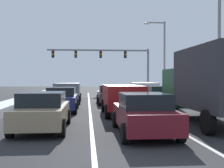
{
  "coord_description": "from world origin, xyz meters",
  "views": [
    {
      "loc": [
        -1.88,
        -4.32,
        2.03
      ],
      "look_at": [
        0.49,
        23.11,
        1.54
      ],
      "focal_mm": 46.43,
      "sensor_mm": 36.0,
      "label": 1
    }
  ],
  "objects_px": {
    "suv_white_right_lane_third": "(144,89)",
    "sedan_charcoal_center_lane_third": "(110,95)",
    "suv_gray_left_lane_third": "(68,91)",
    "sedan_navy_left_lane_second": "(62,99)",
    "suv_red_center_lane_second": "(122,97)",
    "sedan_tan_left_lane_nearest": "(43,111)",
    "street_lamp_right_near": "(215,35)",
    "sedan_black_right_lane_second": "(159,96)",
    "sedan_maroon_center_lane_nearest": "(144,113)",
    "street_lamp_right_mid": "(162,52)",
    "box_truck_right_lane_nearest": "(210,82)",
    "traffic_light_gantry": "(110,58)"
  },
  "relations": [
    {
      "from": "suv_white_right_lane_third",
      "to": "sedan_charcoal_center_lane_third",
      "type": "xyz_separation_m",
      "value": [
        -3.64,
        -4.3,
        -0.25
      ]
    },
    {
      "from": "suv_gray_left_lane_third",
      "to": "sedan_navy_left_lane_second",
      "type": "bearing_deg",
      "value": -89.69
    },
    {
      "from": "suv_gray_left_lane_third",
      "to": "sedan_charcoal_center_lane_third",
      "type": "bearing_deg",
      "value": -21.4
    },
    {
      "from": "suv_red_center_lane_second",
      "to": "sedan_navy_left_lane_second",
      "type": "height_order",
      "value": "suv_red_center_lane_second"
    },
    {
      "from": "suv_red_center_lane_second",
      "to": "sedan_navy_left_lane_second",
      "type": "bearing_deg",
      "value": 151.31
    },
    {
      "from": "sedan_navy_left_lane_second",
      "to": "suv_white_right_lane_third",
      "type": "bearing_deg",
      "value": 52.8
    },
    {
      "from": "sedan_tan_left_lane_nearest",
      "to": "street_lamp_right_near",
      "type": "distance_m",
      "value": 14.6
    },
    {
      "from": "sedan_black_right_lane_second",
      "to": "sedan_navy_left_lane_second",
      "type": "bearing_deg",
      "value": -159.97
    },
    {
      "from": "suv_red_center_lane_second",
      "to": "sedan_navy_left_lane_second",
      "type": "relative_size",
      "value": 1.09
    },
    {
      "from": "sedan_maroon_center_lane_nearest",
      "to": "sedan_tan_left_lane_nearest",
      "type": "bearing_deg",
      "value": 162.08
    },
    {
      "from": "sedan_navy_left_lane_second",
      "to": "street_lamp_right_mid",
      "type": "relative_size",
      "value": 0.5
    },
    {
      "from": "street_lamp_right_near",
      "to": "street_lamp_right_mid",
      "type": "bearing_deg",
      "value": 90.76
    },
    {
      "from": "suv_white_right_lane_third",
      "to": "sedan_maroon_center_lane_nearest",
      "type": "distance_m",
      "value": 17.39
    },
    {
      "from": "street_lamp_right_mid",
      "to": "sedan_navy_left_lane_second",
      "type": "bearing_deg",
      "value": -123.27
    },
    {
      "from": "box_truck_right_lane_nearest",
      "to": "suv_red_center_lane_second",
      "type": "height_order",
      "value": "box_truck_right_lane_nearest"
    },
    {
      "from": "sedan_maroon_center_lane_nearest",
      "to": "street_lamp_right_mid",
      "type": "distance_m",
      "value": 25.34
    },
    {
      "from": "suv_red_center_lane_second",
      "to": "traffic_light_gantry",
      "type": "xyz_separation_m",
      "value": [
        1.21,
        23.39,
        3.87
      ]
    },
    {
      "from": "sedan_charcoal_center_lane_third",
      "to": "street_lamp_right_near",
      "type": "bearing_deg",
      "value": -21.82
    },
    {
      "from": "sedan_black_right_lane_second",
      "to": "suv_gray_left_lane_third",
      "type": "relative_size",
      "value": 0.92
    },
    {
      "from": "sedan_black_right_lane_second",
      "to": "sedan_tan_left_lane_nearest",
      "type": "xyz_separation_m",
      "value": [
        -7.0,
        -9.04,
        0.0
      ]
    },
    {
      "from": "street_lamp_right_near",
      "to": "street_lamp_right_mid",
      "type": "height_order",
      "value": "street_lamp_right_mid"
    },
    {
      "from": "sedan_black_right_lane_second",
      "to": "street_lamp_right_mid",
      "type": "height_order",
      "value": "street_lamp_right_mid"
    },
    {
      "from": "sedan_tan_left_lane_nearest",
      "to": "suv_gray_left_lane_third",
      "type": "relative_size",
      "value": 0.92
    },
    {
      "from": "sedan_black_right_lane_second",
      "to": "suv_gray_left_lane_third",
      "type": "distance_m",
      "value": 7.85
    },
    {
      "from": "street_lamp_right_near",
      "to": "suv_white_right_lane_third",
      "type": "bearing_deg",
      "value": 117.31
    },
    {
      "from": "suv_white_right_lane_third",
      "to": "sedan_black_right_lane_second",
      "type": "bearing_deg",
      "value": -91.8
    },
    {
      "from": "sedan_navy_left_lane_second",
      "to": "street_lamp_right_near",
      "type": "height_order",
      "value": "street_lamp_right_near"
    },
    {
      "from": "sedan_tan_left_lane_nearest",
      "to": "traffic_light_gantry",
      "type": "bearing_deg",
      "value": 79.98
    },
    {
      "from": "suv_red_center_lane_second",
      "to": "street_lamp_right_near",
      "type": "height_order",
      "value": "street_lamp_right_near"
    },
    {
      "from": "sedan_maroon_center_lane_nearest",
      "to": "sedan_navy_left_lane_second",
      "type": "xyz_separation_m",
      "value": [
        -3.64,
        7.79,
        0.0
      ]
    },
    {
      "from": "box_truck_right_lane_nearest",
      "to": "suv_gray_left_lane_third",
      "type": "xyz_separation_m",
      "value": [
        -7.09,
        12.02,
        -0.88
      ]
    },
    {
      "from": "sedan_navy_left_lane_second",
      "to": "suv_gray_left_lane_third",
      "type": "xyz_separation_m",
      "value": [
        -0.03,
        6.31,
        0.25
      ]
    },
    {
      "from": "suv_white_right_lane_third",
      "to": "street_lamp_right_mid",
      "type": "height_order",
      "value": "street_lamp_right_mid"
    },
    {
      "from": "suv_red_center_lane_second",
      "to": "street_lamp_right_mid",
      "type": "xyz_separation_m",
      "value": [
        7.04,
        18.1,
        4.29
      ]
    },
    {
      "from": "suv_white_right_lane_third",
      "to": "suv_gray_left_lane_third",
      "type": "bearing_deg",
      "value": -157.28
    },
    {
      "from": "suv_white_right_lane_third",
      "to": "suv_red_center_lane_second",
      "type": "relative_size",
      "value": 1.0
    },
    {
      "from": "suv_red_center_lane_second",
      "to": "sedan_charcoal_center_lane_third",
      "type": "relative_size",
      "value": 1.09
    },
    {
      "from": "sedan_charcoal_center_lane_third",
      "to": "street_lamp_right_near",
      "type": "distance_m",
      "value": 9.12
    },
    {
      "from": "box_truck_right_lane_nearest",
      "to": "sedan_maroon_center_lane_nearest",
      "type": "relative_size",
      "value": 1.6
    },
    {
      "from": "sedan_navy_left_lane_second",
      "to": "street_lamp_right_mid",
      "type": "distance_m",
      "value": 19.84
    },
    {
      "from": "sedan_charcoal_center_lane_third",
      "to": "sedan_navy_left_lane_second",
      "type": "relative_size",
      "value": 1.0
    },
    {
      "from": "box_truck_right_lane_nearest",
      "to": "street_lamp_right_near",
      "type": "distance_m",
      "value": 9.19
    },
    {
      "from": "suv_white_right_lane_third",
      "to": "sedan_navy_left_lane_second",
      "type": "bearing_deg",
      "value": -127.2
    },
    {
      "from": "sedan_black_right_lane_second",
      "to": "street_lamp_right_near",
      "type": "relative_size",
      "value": 0.51
    },
    {
      "from": "box_truck_right_lane_nearest",
      "to": "street_lamp_right_mid",
      "type": "relative_size",
      "value": 0.8
    },
    {
      "from": "box_truck_right_lane_nearest",
      "to": "sedan_tan_left_lane_nearest",
      "type": "xyz_separation_m",
      "value": [
        -7.24,
        -0.84,
        -1.14
      ]
    },
    {
      "from": "sedan_black_right_lane_second",
      "to": "box_truck_right_lane_nearest",
      "type": "bearing_deg",
      "value": -88.38
    },
    {
      "from": "sedan_charcoal_center_lane_third",
      "to": "traffic_light_gantry",
      "type": "height_order",
      "value": "traffic_light_gantry"
    },
    {
      "from": "sedan_black_right_lane_second",
      "to": "sedan_charcoal_center_lane_third",
      "type": "relative_size",
      "value": 1.0
    },
    {
      "from": "sedan_maroon_center_lane_nearest",
      "to": "sedan_charcoal_center_lane_third",
      "type": "height_order",
      "value": "same"
    }
  ]
}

